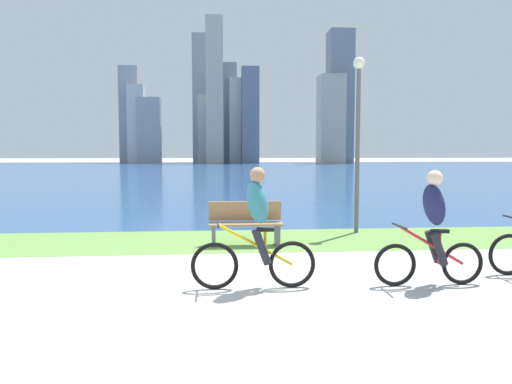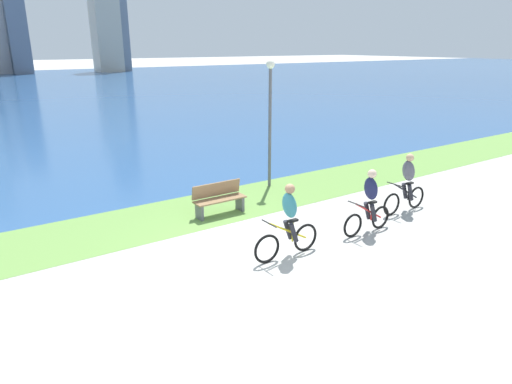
% 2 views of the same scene
% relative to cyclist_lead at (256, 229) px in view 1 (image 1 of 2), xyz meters
% --- Properties ---
extents(ground_plane, '(300.00, 300.00, 0.00)m').
position_rel_cyclist_lead_xyz_m(ground_plane, '(-0.63, 0.75, -0.84)').
color(ground_plane, '#B2AFA8').
extents(grass_strip_bayside, '(120.00, 2.74, 0.01)m').
position_rel_cyclist_lead_xyz_m(grass_strip_bayside, '(-0.63, 3.78, -0.84)').
color(grass_strip_bayside, '#6B9947').
rests_on(grass_strip_bayside, ground).
extents(bay_water_surface, '(300.00, 82.39, 0.00)m').
position_rel_cyclist_lead_xyz_m(bay_water_surface, '(-0.63, 46.34, -0.84)').
color(bay_water_surface, '#2D568C').
rests_on(bay_water_surface, ground).
extents(cyclist_lead, '(1.75, 0.52, 1.70)m').
position_rel_cyclist_lead_xyz_m(cyclist_lead, '(0.00, 0.00, 0.00)').
color(cyclist_lead, black).
rests_on(cyclist_lead, ground).
extents(cyclist_trailing, '(1.61, 0.52, 1.65)m').
position_rel_cyclist_lead_xyz_m(cyclist_trailing, '(2.52, -0.05, -0.01)').
color(cyclist_trailing, black).
rests_on(cyclist_trailing, ground).
extents(bench_near_path, '(1.50, 0.47, 0.90)m').
position_rel_cyclist_lead_xyz_m(bench_near_path, '(0.06, 3.20, -0.39)').
color(bench_near_path, olive).
rests_on(bench_near_path, ground).
extents(lamppost_tall, '(0.28, 0.28, 4.10)m').
position_rel_cyclist_lead_xyz_m(lamppost_tall, '(2.79, 4.57, 1.83)').
color(lamppost_tall, '#595960').
rests_on(lamppost_tall, ground).
extents(city_skyline_far_shore, '(39.80, 12.66, 23.99)m').
position_rel_cyclist_lead_xyz_m(city_skyline_far_shore, '(3.46, 79.02, 8.13)').
color(city_skyline_far_shore, '#8C939E').
rests_on(city_skyline_far_shore, ground).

